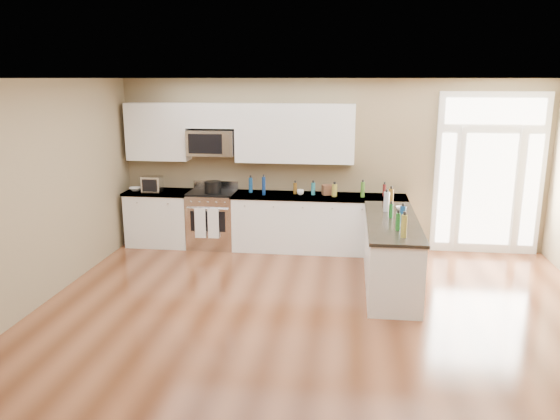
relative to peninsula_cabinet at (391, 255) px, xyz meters
name	(u,v)px	position (x,y,z in m)	size (l,w,h in m)	color
ground	(311,361)	(-0.93, -2.24, -0.43)	(8.00, 8.00, 0.00)	#5A2F19
room_shell	(313,197)	(-0.93, -2.24, 1.27)	(8.00, 8.00, 8.00)	#877655
back_cabinet_left	(160,219)	(-3.80, 1.45, 0.00)	(1.10, 0.66, 0.94)	white
back_cabinet_right	(318,225)	(-1.08, 1.45, 0.00)	(2.85, 0.66, 0.94)	white
peninsula_cabinet	(391,255)	(0.00, 0.00, 0.00)	(0.69, 2.32, 0.94)	white
upper_cabinet_left	(158,132)	(-3.81, 1.59, 1.49)	(1.04, 0.33, 0.95)	white
upper_cabinet_right	(295,133)	(-1.50, 1.59, 1.49)	(1.94, 0.33, 0.95)	white
upper_cabinet_short	(212,116)	(-2.88, 1.59, 1.77)	(0.82, 0.33, 0.40)	white
microwave	(212,143)	(-2.88, 1.56, 1.33)	(0.78, 0.41, 0.42)	silver
entry_door	(489,174)	(1.62, 1.71, 0.87)	(1.70, 0.10, 2.60)	white
kitchen_range	(213,219)	(-2.87, 1.45, 0.04)	(0.78, 0.69, 1.08)	silver
stockpot	(213,187)	(-2.82, 1.34, 0.62)	(0.28, 0.28, 0.21)	black
toaster_oven	(152,184)	(-3.86, 1.35, 0.64)	(0.31, 0.25, 0.27)	silver
cardboard_box	(329,190)	(-0.92, 1.51, 0.59)	(0.20, 0.14, 0.16)	brown
bowl_left	(136,189)	(-4.19, 1.43, 0.53)	(0.22, 0.22, 0.05)	white
bowl_peninsula	(401,208)	(0.17, 0.59, 0.53)	(0.15, 0.15, 0.05)	white
cup_counter	(300,192)	(-1.38, 1.44, 0.55)	(0.11, 0.11, 0.09)	white
counter_bottles	(354,199)	(-0.52, 0.67, 0.63)	(2.41, 2.45, 0.30)	#19591E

